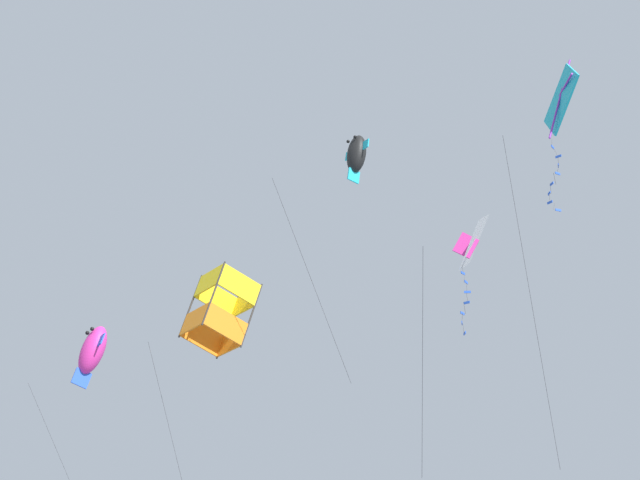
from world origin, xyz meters
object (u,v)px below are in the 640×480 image
kite_fish_low_drifter (356,155)px  kite_diamond_near_left (561,101)px  kite_delta_far_centre (472,244)px  kite_box_mid_left (221,311)px  kite_fish_highest (93,350)px

kite_fish_low_drifter → kite_diamond_near_left: kite_diamond_near_left is taller
kite_delta_far_centre → kite_diamond_near_left: bearing=-82.0°
kite_diamond_near_left → kite_box_mid_left: bearing=37.8°
kite_box_mid_left → kite_fish_highest: bearing=-3.2°
kite_box_mid_left → kite_diamond_near_left: kite_diamond_near_left is taller
kite_box_mid_left → kite_diamond_near_left: (10.00, -4.08, 4.31)m
kite_fish_low_drifter → kite_box_mid_left: 6.20m
kite_fish_low_drifter → kite_fish_highest: (-10.76, 10.72, -2.29)m
kite_fish_low_drifter → kite_box_mid_left: (-4.27, 2.30, -3.86)m
kite_delta_far_centre → kite_fish_highest: kite_fish_highest is taller
kite_diamond_near_left → kite_fish_highest: size_ratio=1.68×
kite_delta_far_centre → kite_diamond_near_left: 5.12m
kite_delta_far_centre → kite_fish_highest: size_ratio=0.95×
kite_box_mid_left → kite_fish_highest: (-6.48, 8.42, 1.57)m
kite_fish_low_drifter → kite_fish_highest: kite_fish_low_drifter is taller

